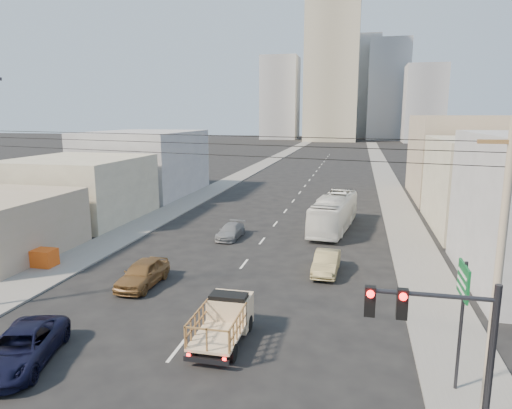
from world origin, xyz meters
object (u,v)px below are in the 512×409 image
at_px(sedan_brown, 143,273).
at_px(sedan_tan, 326,263).
at_px(green_sign, 463,296).
at_px(flatbed_pickup, 224,318).
at_px(sedan_grey, 231,231).
at_px(utility_pole, 497,283).
at_px(city_bus, 334,213).
at_px(crate_stack, 42,258).
at_px(traffic_signal, 447,353).
at_px(navy_pickup, 21,348).

relative_size(sedan_brown, sedan_tan, 1.06).
bearing_deg(green_sign, flatbed_pickup, 169.23).
bearing_deg(sedan_tan, sedan_grey, 142.90).
distance_m(sedan_grey, green_sign, 23.54).
bearing_deg(utility_pole, city_bus, 103.06).
height_order(sedan_grey, crate_stack, crate_stack).
bearing_deg(sedan_grey, traffic_signal, -60.22).
xyz_separation_m(traffic_signal, crate_stack, (-22.77, 13.86, -3.39)).
bearing_deg(city_bus, flatbed_pickup, -92.37).
distance_m(sedan_tan, crate_stack, 18.87).
xyz_separation_m(sedan_brown, sedan_grey, (2.18, 11.49, -0.19)).
relative_size(sedan_brown, crate_stack, 2.52).
bearing_deg(sedan_grey, flatbed_pickup, -73.14).
relative_size(traffic_signal, crate_stack, 3.33).
height_order(sedan_tan, sedan_grey, sedan_tan).
xyz_separation_m(sedan_grey, crate_stack, (-10.28, -9.90, 0.10)).
xyz_separation_m(flatbed_pickup, navy_pickup, (-7.51, -3.70, -0.37)).
distance_m(sedan_tan, utility_pole, 16.18).
distance_m(city_bus, sedan_brown, 19.39).
bearing_deg(utility_pole, flatbed_pickup, 156.23).
bearing_deg(crate_stack, sedan_brown, -11.09).
bearing_deg(traffic_signal, city_bus, 98.60).
xyz_separation_m(flatbed_pickup, crate_stack, (-14.76, 7.06, -0.40)).
bearing_deg(traffic_signal, crate_stack, 148.68).
xyz_separation_m(sedan_brown, traffic_signal, (14.67, -12.27, 3.30)).
bearing_deg(sedan_tan, flatbed_pickup, -108.59).
xyz_separation_m(navy_pickup, sedan_tan, (11.37, 13.80, -0.02)).
height_order(navy_pickup, green_sign, green_sign).
relative_size(sedan_grey, green_sign, 0.81).
bearing_deg(sedan_grey, crate_stack, -134.03).
bearing_deg(crate_stack, sedan_tan, 9.27).
height_order(sedan_brown, crate_stack, sedan_brown).
height_order(sedan_brown, utility_pole, utility_pole).
bearing_deg(city_bus, green_sign, -69.22).
relative_size(city_bus, utility_pole, 1.09).
relative_size(sedan_grey, crate_stack, 2.25).
bearing_deg(utility_pole, green_sign, 97.67).
height_order(traffic_signal, crate_stack, traffic_signal).
bearing_deg(sedan_grey, navy_pickup, -96.28).
xyz_separation_m(sedan_grey, traffic_signal, (12.49, -23.76, 3.49)).
bearing_deg(sedan_tan, utility_pole, -65.47).
relative_size(flatbed_pickup, sedan_brown, 0.97).
height_order(sedan_grey, utility_pole, utility_pole).
distance_m(sedan_grey, traffic_signal, 27.07).
bearing_deg(city_bus, sedan_grey, -141.84).
xyz_separation_m(sedan_tan, sedan_grey, (-8.35, 6.86, -0.12)).
bearing_deg(traffic_signal, navy_pickup, 168.71).
xyz_separation_m(sedan_brown, sedan_tan, (10.53, 4.63, -0.07)).
bearing_deg(sedan_grey, utility_pole, -54.16).
xyz_separation_m(navy_pickup, crate_stack, (-7.26, 10.76, -0.04)).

